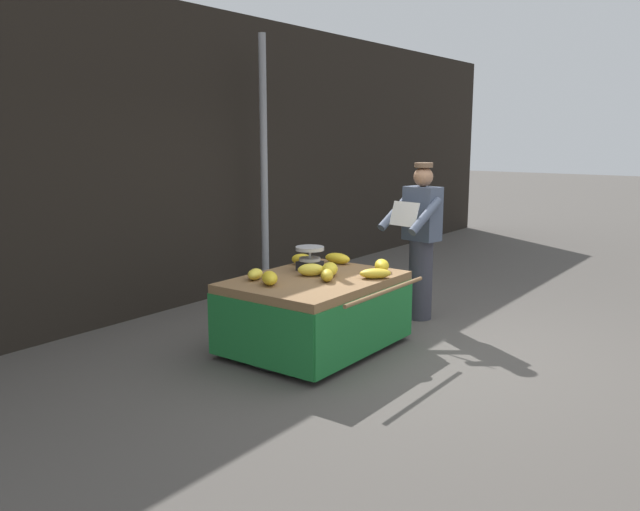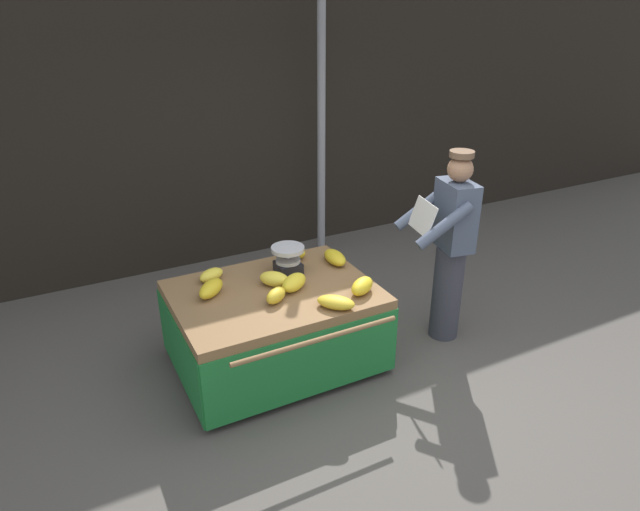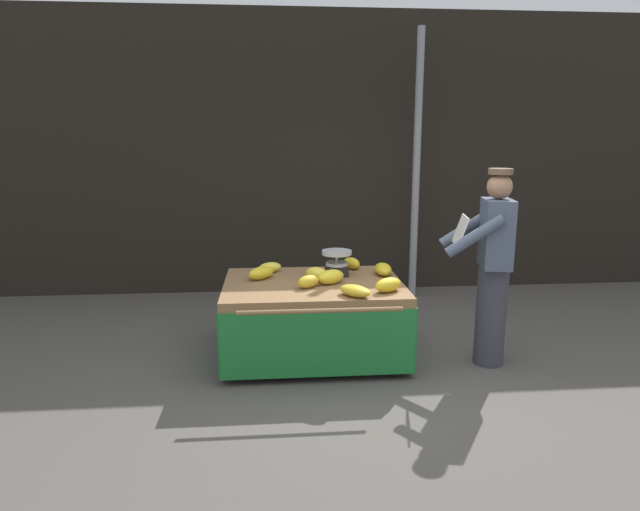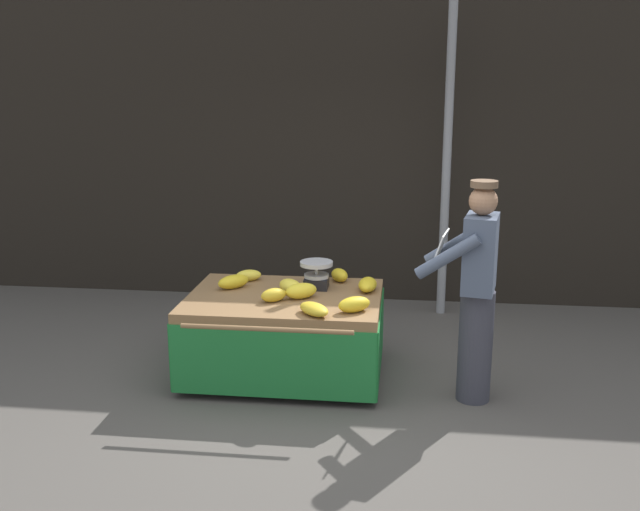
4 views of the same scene
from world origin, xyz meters
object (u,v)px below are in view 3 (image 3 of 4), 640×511
street_pole (416,168)px  banana_bunch_2 (388,285)px  banana_bunch_0 (270,267)px  weighing_scale (337,263)px  banana_bunch_6 (352,263)px  banana_bunch_1 (355,291)px  banana_bunch_3 (261,273)px  banana_cart (313,302)px  vendor_person (492,267)px  banana_bunch_4 (331,277)px  banana_bunch_5 (383,269)px  banana_bunch_7 (317,274)px  banana_bunch_8 (308,282)px

street_pole → banana_bunch_2: 2.47m
banana_bunch_0 → banana_bunch_2: bearing=-37.3°
weighing_scale → banana_bunch_6: 0.30m
banana_bunch_1 → banana_bunch_3: size_ratio=1.01×
banana_cart → banana_bunch_2: (0.60, -0.36, 0.24)m
street_pole → banana_bunch_2: street_pole is taller
banana_bunch_3 → vendor_person: 2.04m
banana_bunch_1 → banana_bunch_3: banana_bunch_3 is taller
banana_bunch_4 → banana_bunch_5: (0.52, 0.28, -0.01)m
banana_bunch_7 → banana_bunch_6: bearing=47.3°
banana_bunch_0 → banana_bunch_3: banana_bunch_3 is taller
banana_bunch_3 → banana_bunch_6: size_ratio=1.37×
banana_cart → banana_bunch_3: 0.54m
weighing_scale → banana_bunch_4: (-0.09, -0.30, -0.05)m
banana_bunch_5 → banana_bunch_8: (-0.73, -0.39, 0.00)m
banana_bunch_7 → weighing_scale: bearing=40.1°
banana_bunch_2 → vendor_person: vendor_person is taller
banana_bunch_2 → banana_bunch_3: size_ratio=0.92×
banana_bunch_7 → banana_bunch_1: bearing=-63.7°
banana_bunch_7 → vendor_person: size_ratio=0.15×
weighing_scale → banana_bunch_0: weighing_scale is taller
street_pole → vendor_person: size_ratio=1.87×
banana_bunch_6 → banana_bunch_4: bearing=-115.9°
banana_bunch_0 → banana_cart: bearing=-45.6°
weighing_scale → banana_bunch_8: (-0.29, -0.42, -0.06)m
banana_bunch_2 → banana_bunch_8: banana_bunch_2 is taller
banana_bunch_5 → banana_cart: bearing=-162.5°
banana_bunch_0 → banana_bunch_4: (0.54, -0.46, 0.01)m
banana_bunch_3 → banana_bunch_7: size_ratio=1.15×
banana_bunch_1 → banana_bunch_2: banana_bunch_2 is taller
banana_cart → banana_bunch_8: bearing=-106.9°
street_pole → banana_bunch_5: street_pole is taller
banana_bunch_6 → banana_bunch_5: bearing=-45.1°
street_pole → banana_bunch_0: (-1.77, -1.43, -0.86)m
banana_bunch_4 → banana_bunch_8: (-0.21, -0.11, -0.01)m
weighing_scale → banana_bunch_8: size_ratio=1.29×
banana_bunch_3 → banana_bunch_4: 0.65m
banana_bunch_3 → banana_bunch_6: 0.93m
banana_bunch_5 → banana_bunch_3: bearing=-176.9°
street_pole → banana_bunch_8: (-1.44, -2.00, -0.85)m
banana_bunch_8 → banana_bunch_6: bearing=54.5°
street_pole → banana_bunch_7: size_ratio=12.65×
banana_bunch_5 → banana_bunch_7: size_ratio=1.17×
banana_bunch_0 → banana_bunch_1: size_ratio=0.78×
banana_bunch_6 → street_pole: bearing=54.3°
street_pole → banana_bunch_5: bearing=-113.7°
banana_bunch_2 → banana_bunch_6: bearing=102.8°
vendor_person → banana_bunch_6: bearing=145.0°
weighing_scale → banana_bunch_7: (-0.20, -0.17, -0.06)m
banana_bunch_4 → banana_bunch_3: bearing=160.6°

